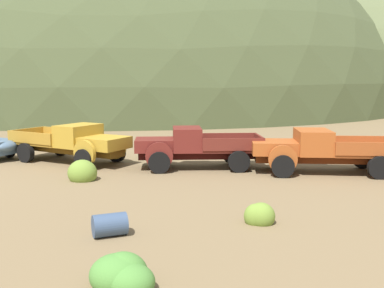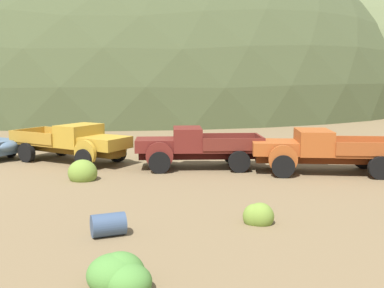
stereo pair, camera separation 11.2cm
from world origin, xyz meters
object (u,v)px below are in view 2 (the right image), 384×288
truck_mustard (78,143)px  truck_oxblood (189,147)px  truck_oxide_orange (316,150)px  oil_drum_tipped (108,225)px

truck_mustard → truck_oxblood: bearing=15.6°
truck_oxide_orange → truck_mustard: bearing=-8.0°
truck_oxblood → oil_drum_tipped: bearing=74.0°
truck_mustard → truck_oxblood: same height
truck_mustard → oil_drum_tipped: 10.84m
truck_oxblood → oil_drum_tipped: size_ratio=5.66×
truck_oxide_orange → oil_drum_tipped: bearing=50.5°
truck_mustard → truck_oxide_orange: bearing=17.7°
truck_oxide_orange → oil_drum_tipped: 10.97m
truck_mustard → oil_drum_tipped: truck_mustard is taller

